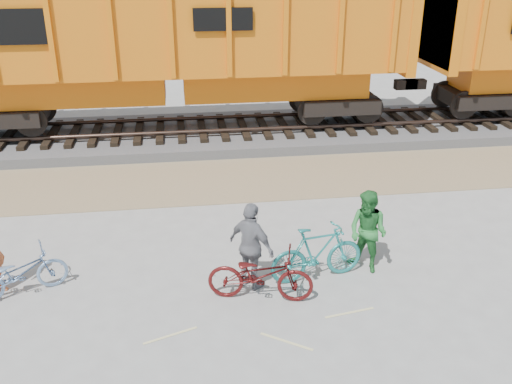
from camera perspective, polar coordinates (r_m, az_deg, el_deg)
ground at (r=10.11m, az=-2.77°, el=-10.91°), size 120.00×120.00×0.00m
gravel_strip at (r=14.95m, az=-4.71°, el=1.13°), size 120.00×3.00×0.02m
ballast_bed at (r=18.18m, az=-5.41°, el=5.76°), size 120.00×4.00×0.30m
track at (r=18.08m, az=-5.45°, el=6.73°), size 120.00×2.60×0.24m
hopper_car_center at (r=17.50m, az=-8.42°, el=14.54°), size 14.00×3.13×4.65m
bicycle_blue at (r=10.89m, az=-22.57°, el=-7.49°), size 1.73×1.15×0.86m
bicycle_teal at (r=10.51m, az=6.13°, el=-6.09°), size 1.85×0.82×1.08m
bicycle_maroon at (r=9.92m, az=0.43°, el=-8.28°), size 1.93×1.05×0.96m
person_man at (r=10.82m, az=11.11°, el=-3.93°), size 0.96×0.98×1.60m
person_woman at (r=10.07m, az=-0.45°, el=-5.48°), size 0.95×0.99×1.65m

